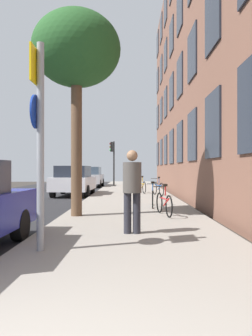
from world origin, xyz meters
TOP-DOWN VIEW (x-y plane):
  - ground_plane at (-2.40, 15.00)m, footprint 41.80×41.80m
  - road_asphalt at (-4.50, 15.00)m, footprint 7.00×38.00m
  - sidewalk at (1.10, 15.00)m, footprint 4.20×38.00m
  - building_facade at (3.69, 14.50)m, footprint 0.56×27.00m
  - sign_post at (-0.50, 4.06)m, footprint 0.16×0.60m
  - traffic_light at (-0.41, 25.47)m, footprint 0.43×0.24m
  - tree_near at (-0.54, 8.06)m, footprint 2.55×2.55m
  - bicycle_0 at (2.00, 8.20)m, footprint 0.46×1.62m
  - bicycle_1 at (1.81, 10.31)m, footprint 0.42×1.67m
  - bicycle_2 at (2.43, 15.25)m, footprint 0.56×1.70m
  - bicycle_3 at (1.67, 16.90)m, footprint 0.53×1.67m
  - pedestrian_0 at (1.05, 5.51)m, footprint 0.55×0.55m
  - car_1 at (-2.04, 16.37)m, footprint 2.02×4.00m
  - car_2 at (-2.14, 24.90)m, footprint 1.85×4.32m

SIDE VIEW (x-z plane):
  - ground_plane at x=-2.40m, z-range 0.00..0.00m
  - road_asphalt at x=-4.50m, z-range 0.00..0.01m
  - sidewalk at x=1.10m, z-range 0.00..0.12m
  - bicycle_1 at x=1.81m, z-range 0.02..0.92m
  - bicycle_0 at x=2.00m, z-range 0.02..0.93m
  - bicycle_2 at x=2.43m, z-range 0.02..0.97m
  - bicycle_3 at x=1.67m, z-range 0.01..0.98m
  - car_1 at x=-2.04m, z-range 0.03..1.65m
  - car_2 at x=-2.14m, z-range 0.03..1.65m
  - pedestrian_0 at x=1.05m, z-range 0.24..1.99m
  - sign_post at x=-0.50m, z-range 0.40..3.84m
  - traffic_light at x=-0.41m, z-range 0.79..4.41m
  - tree_near at x=-0.54m, z-range 1.91..7.80m
  - building_facade at x=3.69m, z-range 0.02..13.77m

